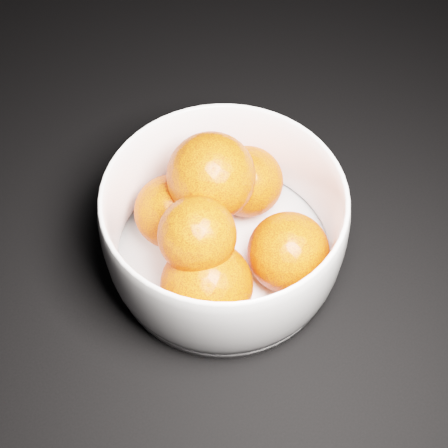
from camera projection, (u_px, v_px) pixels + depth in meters
name	position (u px, v px, depth m)	size (l,w,h in m)	color
bowl	(224.00, 227.00, 0.59)	(0.23, 0.23, 0.11)	white
orange_pile	(221.00, 225.00, 0.58)	(0.17, 0.17, 0.13)	#F9420B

